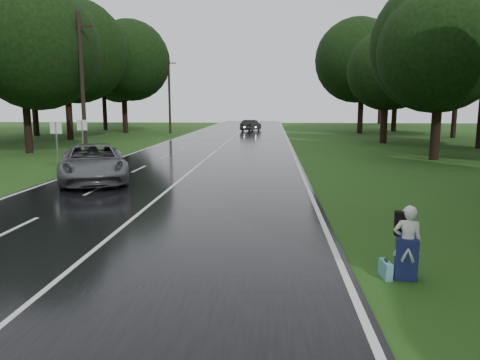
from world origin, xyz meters
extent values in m
plane|color=#234A16|center=(0.00, 0.00, 0.00)|extent=(160.00, 160.00, 0.00)
cube|color=black|center=(0.00, 20.00, 0.02)|extent=(12.00, 140.00, 0.04)
cube|color=silver|center=(0.00, 20.00, 0.04)|extent=(0.12, 140.00, 0.01)
imported|color=#56585C|center=(-3.88, 9.95, 0.89)|extent=(4.96, 6.77, 1.71)
imported|color=black|center=(1.40, 50.78, 0.78)|extent=(2.74, 4.74, 1.48)
imported|color=silver|center=(7.01, -0.89, 0.77)|extent=(0.62, 0.46, 1.54)
cube|color=#181F4F|center=(7.01, -0.89, 0.43)|extent=(0.48, 0.36, 0.86)
cube|color=black|center=(6.97, -0.66, 1.11)|extent=(0.38, 0.24, 0.49)
cube|color=teal|center=(6.62, -0.84, 0.17)|extent=(0.19, 0.50, 0.35)
camera|label=1|loc=(4.26, -9.74, 3.51)|focal=33.38mm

